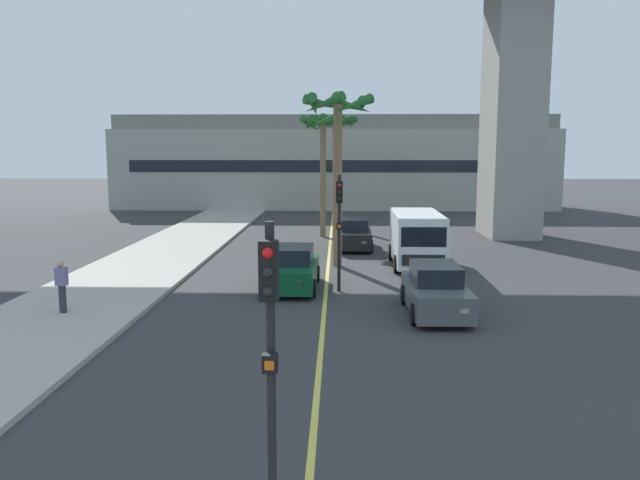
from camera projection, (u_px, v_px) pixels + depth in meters
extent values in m
cube|color=#ADA89E|center=(38.00, 330.00, 17.59)|extent=(4.80, 80.00, 0.15)
cube|color=#DBCC4C|center=(327.00, 277.00, 25.28)|extent=(0.14, 56.00, 0.01)
cube|color=gray|center=(512.00, 111.00, 36.33)|extent=(2.80, 4.40, 14.61)
cube|color=#ADB2A8|center=(334.00, 169.00, 55.71)|extent=(37.82, 8.00, 6.78)
cube|color=gray|center=(334.00, 123.00, 55.14)|extent=(37.06, 7.20, 1.20)
cube|color=black|center=(333.00, 166.00, 51.69)|extent=(34.04, 0.04, 1.00)
cube|color=#4C5156|center=(436.00, 296.00, 19.47)|extent=(1.75, 4.12, 0.80)
cube|color=black|center=(435.00, 273.00, 19.52)|extent=(1.42, 2.07, 0.60)
cube|color=#F2EDCC|center=(464.00, 311.00, 17.46)|extent=(0.24, 0.08, 0.14)
cube|color=#F2EDCC|center=(431.00, 311.00, 17.48)|extent=(0.24, 0.08, 0.14)
cylinder|color=black|center=(470.00, 315.00, 18.23)|extent=(0.23, 0.64, 0.64)
cylinder|color=black|center=(415.00, 315.00, 18.26)|extent=(0.23, 0.64, 0.64)
cylinder|color=black|center=(454.00, 295.00, 20.75)|extent=(0.23, 0.64, 0.64)
cylinder|color=black|center=(405.00, 295.00, 20.78)|extent=(0.23, 0.64, 0.64)
cube|color=black|center=(354.00, 238.00, 32.34)|extent=(1.75, 4.12, 0.80)
cube|color=black|center=(354.00, 224.00, 32.39)|extent=(1.42, 2.07, 0.60)
cube|color=#F2EDCC|center=(364.00, 242.00, 30.33)|extent=(0.24, 0.08, 0.14)
cube|color=#F2EDCC|center=(345.00, 242.00, 30.37)|extent=(0.24, 0.08, 0.14)
cylinder|color=black|center=(371.00, 246.00, 31.09)|extent=(0.23, 0.64, 0.64)
cylinder|color=black|center=(338.00, 246.00, 31.16)|extent=(0.23, 0.64, 0.64)
cylinder|color=black|center=(369.00, 239.00, 33.60)|extent=(0.23, 0.64, 0.64)
cylinder|color=black|center=(339.00, 239.00, 33.67)|extent=(0.23, 0.64, 0.64)
cube|color=#0C4728|center=(293.00, 273.00, 23.00)|extent=(1.78, 4.13, 0.80)
cube|color=black|center=(293.00, 254.00, 23.05)|extent=(1.43, 2.08, 0.60)
cube|color=#F2EDCC|center=(301.00, 284.00, 20.99)|extent=(0.24, 0.08, 0.14)
cube|color=#F2EDCC|center=(274.00, 283.00, 21.03)|extent=(0.24, 0.08, 0.14)
cylinder|color=black|center=(313.00, 288.00, 21.75)|extent=(0.23, 0.64, 0.64)
cylinder|color=black|center=(267.00, 288.00, 21.82)|extent=(0.23, 0.64, 0.64)
cylinder|color=black|center=(317.00, 274.00, 24.26)|extent=(0.23, 0.64, 0.64)
cylinder|color=black|center=(275.00, 273.00, 24.34)|extent=(0.23, 0.64, 0.64)
cube|color=white|center=(416.00, 237.00, 27.35)|extent=(2.08, 5.23, 2.10)
cube|color=black|center=(424.00, 237.00, 24.77)|extent=(1.80, 0.11, 0.80)
cube|color=black|center=(423.00, 260.00, 24.84)|extent=(1.70, 0.09, 0.44)
cylinder|color=black|center=(443.00, 264.00, 25.90)|extent=(0.27, 0.76, 0.76)
cylinder|color=black|center=(397.00, 264.00, 25.98)|extent=(0.27, 0.76, 0.76)
cylinder|color=black|center=(433.00, 252.00, 28.99)|extent=(0.27, 0.76, 0.76)
cylinder|color=black|center=(392.00, 252.00, 29.07)|extent=(0.27, 0.76, 0.76)
cylinder|color=black|center=(271.00, 382.00, 8.11)|extent=(0.12, 0.12, 4.20)
cube|color=black|center=(269.00, 271.00, 7.76)|extent=(0.24, 0.20, 0.76)
sphere|color=red|center=(268.00, 253.00, 7.63)|extent=(0.14, 0.14, 0.14)
sphere|color=black|center=(268.00, 272.00, 7.66)|extent=(0.14, 0.14, 0.14)
sphere|color=black|center=(268.00, 291.00, 7.70)|extent=(0.14, 0.14, 0.14)
cube|color=black|center=(270.00, 363.00, 7.95)|extent=(0.20, 0.16, 0.24)
cube|color=orange|center=(269.00, 365.00, 7.87)|extent=(0.12, 0.03, 0.12)
cylinder|color=black|center=(339.00, 234.00, 22.39)|extent=(0.12, 0.12, 4.20)
cube|color=black|center=(339.00, 192.00, 22.04)|extent=(0.24, 0.20, 0.76)
sphere|color=red|center=(339.00, 186.00, 21.90)|extent=(0.14, 0.14, 0.14)
sphere|color=black|center=(339.00, 192.00, 21.94)|extent=(0.14, 0.14, 0.14)
sphere|color=black|center=(339.00, 199.00, 21.97)|extent=(0.14, 0.14, 0.14)
cube|color=black|center=(339.00, 226.00, 22.23)|extent=(0.20, 0.16, 0.24)
cube|color=orange|center=(339.00, 226.00, 22.15)|extent=(0.12, 0.03, 0.12)
cylinder|color=brown|center=(335.00, 174.00, 41.61)|extent=(0.35, 0.35, 6.94)
sphere|color=#236028|center=(335.00, 119.00, 41.09)|extent=(0.60, 0.60, 0.60)
cone|color=#236028|center=(350.00, 124.00, 41.25)|extent=(0.72, 1.99, 1.00)
cone|color=#236028|center=(347.00, 122.00, 41.68)|extent=(1.55, 1.81, 0.83)
cone|color=#236028|center=(337.00, 123.00, 42.05)|extent=(2.00, 0.72, 0.83)
cone|color=#236028|center=(327.00, 123.00, 41.91)|extent=(1.86, 1.47, 0.85)
cone|color=#236028|center=(322.00, 122.00, 41.43)|extent=(1.01, 1.99, 0.79)
cone|color=#236028|center=(322.00, 124.00, 40.84)|extent=(1.09, 1.97, 1.05)
cone|color=#236028|center=(329.00, 124.00, 40.31)|extent=(1.94, 1.25, 1.06)
cone|color=#236028|center=(339.00, 121.00, 40.20)|extent=(2.00, 0.94, 0.79)
cone|color=#236028|center=(347.00, 123.00, 40.53)|extent=(1.55, 1.80, 1.01)
cylinder|color=brown|center=(338.00, 185.00, 27.15)|extent=(0.39, 0.39, 7.09)
sphere|color=#236028|center=(338.00, 99.00, 26.62)|extent=(0.60, 0.60, 0.60)
cone|color=#236028|center=(362.00, 106.00, 26.57)|extent=(0.58, 2.10, 1.02)
cone|color=#236028|center=(352.00, 107.00, 27.45)|extent=(1.93, 1.61, 0.96)
cone|color=#236028|center=(325.00, 104.00, 27.49)|extent=(1.95, 1.57, 0.79)
cone|color=#236028|center=(314.00, 106.00, 26.76)|extent=(0.56, 2.10, 1.02)
cone|color=#236028|center=(324.00, 104.00, 25.86)|extent=(1.95, 1.57, 0.99)
cone|color=#236028|center=(353.00, 105.00, 25.85)|extent=(1.93, 1.59, 1.06)
cylinder|color=brown|center=(323.00, 180.00, 36.48)|extent=(0.35, 0.35, 6.71)
sphere|color=#236028|center=(323.00, 118.00, 35.98)|extent=(0.60, 0.60, 0.60)
cone|color=#236028|center=(338.00, 125.00, 36.10)|extent=(0.63, 1.79, 1.07)
cone|color=#236028|center=(334.00, 124.00, 36.59)|extent=(1.54, 1.59, 0.94)
cone|color=#236028|center=(320.00, 123.00, 36.85)|extent=(1.83, 0.85, 0.88)
cone|color=#236028|center=(311.00, 125.00, 36.53)|extent=(1.35, 1.70, 1.06)
cone|color=#236028|center=(309.00, 124.00, 35.79)|extent=(0.97, 1.81, 1.05)
cone|color=#236028|center=(320.00, 123.00, 35.19)|extent=(1.82, 0.77, 0.99)
cone|color=#236028|center=(332.00, 122.00, 35.34)|extent=(1.65, 1.46, 0.91)
cylinder|color=#2D2D38|center=(63.00, 299.00, 19.08)|extent=(0.22, 0.22, 0.85)
cube|color=slate|center=(61.00, 276.00, 18.98)|extent=(0.34, 0.22, 0.56)
sphere|color=tan|center=(61.00, 264.00, 18.93)|extent=(0.20, 0.20, 0.20)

